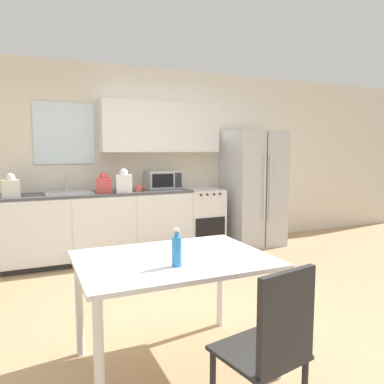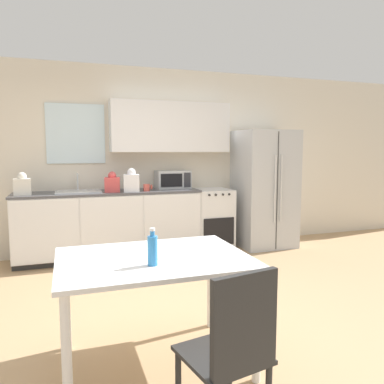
{
  "view_description": "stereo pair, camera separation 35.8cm",
  "coord_description": "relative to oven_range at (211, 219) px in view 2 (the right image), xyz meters",
  "views": [
    {
      "loc": [
        -1.15,
        -3.07,
        1.5
      ],
      "look_at": [
        0.47,
        0.58,
        1.05
      ],
      "focal_mm": 35.0,
      "sensor_mm": 36.0,
      "label": 1
    },
    {
      "loc": [
        -0.81,
        -3.2,
        1.5
      ],
      "look_at": [
        0.47,
        0.58,
        1.05
      ],
      "focal_mm": 35.0,
      "sensor_mm": 36.0,
      "label": 2
    }
  ],
  "objects": [
    {
      "name": "grocery_bag_2",
      "position": [
        -1.24,
        -0.19,
        0.62
      ],
      "size": [
        0.23,
        0.21,
        0.32
      ],
      "rotation": [
        0.0,
        0.0,
        -0.17
      ],
      "color": "white",
      "rests_on": "kitchen_counter"
    },
    {
      "name": "dining_chair_near",
      "position": [
        -1.32,
        -3.63,
        0.08
      ],
      "size": [
        0.47,
        0.47,
        0.93
      ],
      "rotation": [
        0.0,
        0.0,
        0.19
      ],
      "color": "#282828",
      "rests_on": "ground_plane"
    },
    {
      "name": "kitchen_counter",
      "position": [
        -1.52,
        -0.01,
        0.02
      ],
      "size": [
        2.5,
        0.63,
        0.93
      ],
      "color": "#333333",
      "rests_on": "ground_plane"
    },
    {
      "name": "coffee_mug",
      "position": [
        -1.02,
        -0.16,
        0.53
      ],
      "size": [
        0.12,
        0.09,
        0.1
      ],
      "color": "#BF4C3F",
      "rests_on": "kitchen_counter"
    },
    {
      "name": "wall_back",
      "position": [
        -1.16,
        0.29,
        0.98
      ],
      "size": [
        12.0,
        0.38,
        2.7
      ],
      "color": "beige",
      "rests_on": "ground_plane"
    },
    {
      "name": "microwave",
      "position": [
        -0.58,
        0.11,
        0.61
      ],
      "size": [
        0.5,
        0.31,
        0.26
      ],
      "color": "#B7BABC",
      "rests_on": "kitchen_counter"
    },
    {
      "name": "oven_range",
      "position": [
        0.0,
        0.0,
        0.0
      ],
      "size": [
        0.55,
        0.61,
        0.91
      ],
      "color": "white",
      "rests_on": "ground_plane"
    },
    {
      "name": "drink_bottle",
      "position": [
        -1.58,
        -2.97,
        0.42
      ],
      "size": [
        0.06,
        0.06,
        0.24
      ],
      "color": "#338CD8",
      "rests_on": "dining_table"
    },
    {
      "name": "refrigerator",
      "position": [
        0.85,
        -0.09,
        0.44
      ],
      "size": [
        0.84,
        0.8,
        1.8
      ],
      "color": "silver",
      "rests_on": "ground_plane"
    },
    {
      "name": "grocery_bag_1",
      "position": [
        -2.6,
        -0.11,
        0.6
      ],
      "size": [
        0.21,
        0.18,
        0.29
      ],
      "rotation": [
        0.0,
        0.0,
        0.05
      ],
      "color": "silver",
      "rests_on": "kitchen_counter"
    },
    {
      "name": "dining_table",
      "position": [
        -1.53,
        -2.79,
        0.23
      ],
      "size": [
        1.28,
        0.93,
        0.77
      ],
      "color": "white",
      "rests_on": "ground_plane"
    },
    {
      "name": "kitchen_sink",
      "position": [
        -1.93,
        -0.0,
        0.49
      ],
      "size": [
        0.59,
        0.44,
        0.25
      ],
      "color": "#B7BABC",
      "rests_on": "kitchen_counter"
    },
    {
      "name": "grocery_bag_0",
      "position": [
        -1.49,
        -0.12,
        0.6
      ],
      "size": [
        0.22,
        0.2,
        0.28
      ],
      "rotation": [
        0.0,
        0.0,
        -0.15
      ],
      "color": "#D14C4C",
      "rests_on": "kitchen_counter"
    },
    {
      "name": "ground_plane",
      "position": [
        -1.27,
        -2.03,
        -0.45
      ],
      "size": [
        12.0,
        12.0,
        0.0
      ],
      "primitive_type": "plane",
      "color": "tan"
    }
  ]
}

